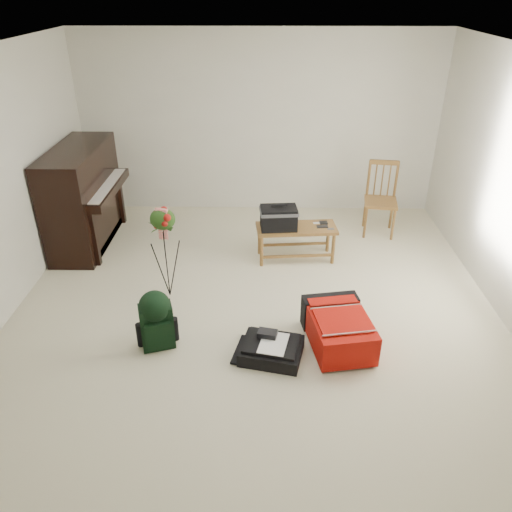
{
  "coord_description": "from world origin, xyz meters",
  "views": [
    {
      "loc": [
        0.09,
        -4.19,
        3.02
      ],
      "look_at": [
        0.01,
        0.35,
        0.49
      ],
      "focal_mm": 35.0,
      "sensor_mm": 36.0,
      "label": 1
    }
  ],
  "objects_px": {
    "red_suitcase": "(338,325)",
    "piano": "(84,199)",
    "dining_chair": "(380,200)",
    "bench": "(284,220)",
    "flower_stand": "(166,253)",
    "green_backpack": "(156,318)",
    "black_duffel": "(271,349)"
  },
  "relations": [
    {
      "from": "bench",
      "to": "green_backpack",
      "type": "relative_size",
      "value": 1.67
    },
    {
      "from": "bench",
      "to": "flower_stand",
      "type": "relative_size",
      "value": 0.93
    },
    {
      "from": "red_suitcase",
      "to": "flower_stand",
      "type": "distance_m",
      "value": 1.91
    },
    {
      "from": "red_suitcase",
      "to": "piano",
      "type": "bearing_deg",
      "value": 136.14
    },
    {
      "from": "piano",
      "to": "bench",
      "type": "bearing_deg",
      "value": -9.62
    },
    {
      "from": "flower_stand",
      "to": "red_suitcase",
      "type": "bearing_deg",
      "value": -9.17
    },
    {
      "from": "red_suitcase",
      "to": "black_duffel",
      "type": "xyz_separation_m",
      "value": [
        -0.63,
        -0.24,
        -0.09
      ]
    },
    {
      "from": "bench",
      "to": "black_duffel",
      "type": "height_order",
      "value": "bench"
    },
    {
      "from": "piano",
      "to": "dining_chair",
      "type": "relative_size",
      "value": 1.56
    },
    {
      "from": "piano",
      "to": "green_backpack",
      "type": "bearing_deg",
      "value": -58.57
    },
    {
      "from": "dining_chair",
      "to": "red_suitcase",
      "type": "xyz_separation_m",
      "value": [
        -0.83,
        -2.36,
        -0.29
      ]
    },
    {
      "from": "dining_chair",
      "to": "black_duffel",
      "type": "bearing_deg",
      "value": -110.55
    },
    {
      "from": "bench",
      "to": "flower_stand",
      "type": "height_order",
      "value": "flower_stand"
    },
    {
      "from": "bench",
      "to": "black_duffel",
      "type": "distance_m",
      "value": 1.88
    },
    {
      "from": "green_backpack",
      "to": "flower_stand",
      "type": "bearing_deg",
      "value": 75.54
    },
    {
      "from": "green_backpack",
      "to": "flower_stand",
      "type": "xyz_separation_m",
      "value": [
        -0.04,
        0.87,
        0.19
      ]
    },
    {
      "from": "red_suitcase",
      "to": "green_backpack",
      "type": "bearing_deg",
      "value": 173.99
    },
    {
      "from": "bench",
      "to": "black_duffel",
      "type": "relative_size",
      "value": 1.59
    },
    {
      "from": "green_backpack",
      "to": "black_duffel",
      "type": "bearing_deg",
      "value": -24.4
    },
    {
      "from": "flower_stand",
      "to": "dining_chair",
      "type": "bearing_deg",
      "value": 46.61
    },
    {
      "from": "bench",
      "to": "red_suitcase",
      "type": "bearing_deg",
      "value": -78.71
    },
    {
      "from": "piano",
      "to": "green_backpack",
      "type": "height_order",
      "value": "piano"
    },
    {
      "from": "piano",
      "to": "dining_chair",
      "type": "distance_m",
      "value": 3.83
    },
    {
      "from": "piano",
      "to": "red_suitcase",
      "type": "xyz_separation_m",
      "value": [
        2.98,
        -2.0,
        -0.42
      ]
    },
    {
      "from": "bench",
      "to": "green_backpack",
      "type": "xyz_separation_m",
      "value": [
        -1.21,
        -1.69,
        -0.19
      ]
    },
    {
      "from": "black_duffel",
      "to": "dining_chair",
      "type": "bearing_deg",
      "value": 73.2
    },
    {
      "from": "black_duffel",
      "to": "flower_stand",
      "type": "distance_m",
      "value": 1.55
    },
    {
      "from": "piano",
      "to": "dining_chair",
      "type": "height_order",
      "value": "piano"
    },
    {
      "from": "black_duffel",
      "to": "flower_stand",
      "type": "bearing_deg",
      "value": 150.2
    },
    {
      "from": "piano",
      "to": "black_duffel",
      "type": "xyz_separation_m",
      "value": [
        2.35,
        -2.25,
        -0.52
      ]
    },
    {
      "from": "dining_chair",
      "to": "bench",
      "type": "bearing_deg",
      "value": -140.23
    },
    {
      "from": "piano",
      "to": "red_suitcase",
      "type": "distance_m",
      "value": 3.61
    }
  ]
}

